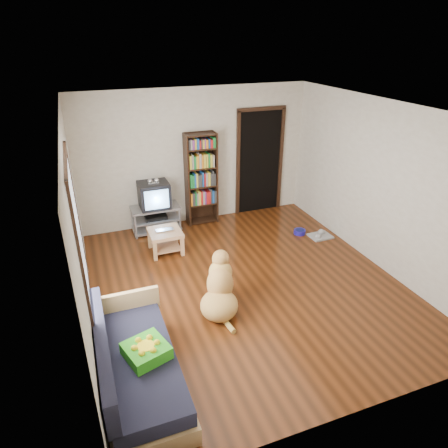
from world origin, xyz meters
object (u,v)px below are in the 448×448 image
object	(u,v)px
bookshelf	(201,174)
sofa	(136,367)
grey_rag	(320,236)
laptop	(165,231)
tv_stand	(156,218)
dog	(220,290)
crt_tv	(154,194)
coffee_table	(165,237)
green_cushion	(146,351)
dog_bowl	(300,232)

from	to	relation	value
bookshelf	sofa	xyz separation A→B (m)	(-1.92, -3.72, -0.74)
grey_rag	laptop	bearing A→B (deg)	171.00
sofa	tv_stand	bearing A→B (deg)	74.98
grey_rag	dog	world-z (taller)	dog
sofa	dog	size ratio (longest dim) A/B	1.82
crt_tv	sofa	distance (m)	3.81
crt_tv	dog	xyz separation A→B (m)	(0.32, -2.70, -0.44)
coffee_table	dog	bearing A→B (deg)	-79.52
tv_stand	coffee_table	size ratio (longest dim) A/B	1.64
laptop	coffee_table	world-z (taller)	laptop
grey_rag	sofa	bearing A→B (deg)	-148.80
laptop	crt_tv	xyz separation A→B (m)	(0.01, 0.91, 0.33)
grey_rag	tv_stand	distance (m)	3.13
laptop	green_cushion	bearing A→B (deg)	-104.98
bookshelf	sofa	distance (m)	4.26
crt_tv	coffee_table	size ratio (longest dim) A/B	1.05
crt_tv	bookshelf	size ratio (longest dim) A/B	0.32
laptop	grey_rag	xyz separation A→B (m)	(2.83, -0.45, -0.40)
laptop	dog	distance (m)	1.83
crt_tv	coffee_table	bearing A→B (deg)	-90.93
bookshelf	dog_bowl	bearing A→B (deg)	-36.84
dog_bowl	grey_rag	xyz separation A→B (m)	(0.30, -0.25, -0.03)
tv_stand	dog	xyz separation A→B (m)	(0.32, -2.68, 0.03)
laptop	grey_rag	world-z (taller)	laptop
dog_bowl	laptop	bearing A→B (deg)	175.51
dog_bowl	bookshelf	xyz separation A→B (m)	(-1.57, 1.18, 0.96)
grey_rag	coffee_table	distance (m)	2.89
laptop	dog_bowl	distance (m)	2.57
dog_bowl	sofa	xyz separation A→B (m)	(-3.49, -2.55, 0.22)
dog_bowl	coffee_table	size ratio (longest dim) A/B	0.40
tv_stand	laptop	bearing A→B (deg)	-90.92
grey_rag	bookshelf	bearing A→B (deg)	142.67
grey_rag	bookshelf	distance (m)	2.55
bookshelf	laptop	bearing A→B (deg)	-134.61
green_cushion	crt_tv	xyz separation A→B (m)	(0.85, 3.69, 0.25)
green_cushion	dog	distance (m)	1.55
crt_tv	dog	size ratio (longest dim) A/B	0.59
sofa	coffee_table	world-z (taller)	sofa
coffee_table	dog	xyz separation A→B (m)	(0.34, -1.83, 0.02)
dog_bowl	coffee_table	distance (m)	2.56
tv_stand	green_cushion	bearing A→B (deg)	-103.04
dog_bowl	tv_stand	world-z (taller)	tv_stand
green_cushion	sofa	distance (m)	0.26
green_cushion	dog_bowl	size ratio (longest dim) A/B	1.88
sofa	green_cushion	bearing A→B (deg)	-17.68
sofa	coffee_table	bearing A→B (deg)	70.94
dog_bowl	sofa	world-z (taller)	sofa
grey_rag	coffee_table	size ratio (longest dim) A/B	0.73
dog	dog_bowl	bearing A→B (deg)	36.07
bookshelf	coffee_table	xyz separation A→B (m)	(-0.96, -0.95, -0.72)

